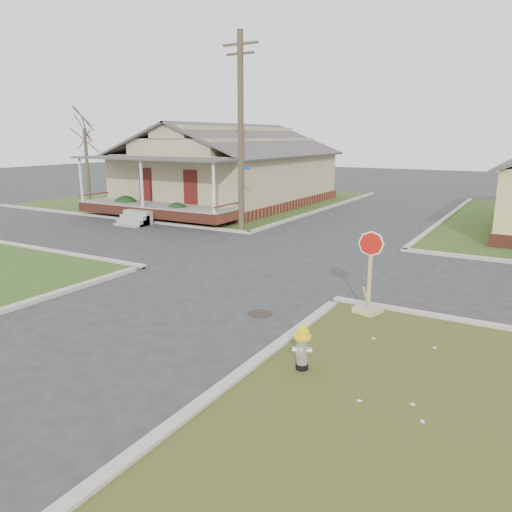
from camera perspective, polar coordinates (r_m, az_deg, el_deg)
The scene contains 11 objects.
ground at distance 14.47m, azimuth -6.15°, elevation -4.48°, with size 120.00×120.00×0.00m, color #2A2A2D.
verge_far_left at distance 36.24m, azimuth -5.94°, elevation 6.46°, with size 19.00×19.00×0.05m, color #284A1A.
curbs at distance 18.57m, azimuth 2.99°, elevation -0.36°, with size 80.00×40.00×0.12m, color #ACA99C, non-canonical shape.
manhole at distance 12.93m, azimuth 0.46°, elevation -6.59°, with size 0.64×0.64×0.01m, color black.
corner_house at distance 33.24m, azimuth -3.14°, elevation 9.78°, with size 10.10×15.50×5.30m.
utility_pole at distance 23.49m, azimuth -1.75°, elevation 14.05°, with size 1.80×0.28×9.00m.
tree_far_left at distance 34.96m, azimuth -18.72°, elevation 9.64°, with size 0.22×0.22×4.90m, color #3F3224.
fire_hydrant at distance 9.78m, azimuth 5.32°, elevation -10.13°, with size 0.34×0.34×0.90m.
stop_sign at distance 13.05m, azimuth 12.74°, elevation -4.40°, with size 0.61×0.59×2.14m.
hedge_left at distance 29.31m, azimuth -14.64°, elevation 5.58°, with size 1.47×1.20×1.12m, color #123215.
hedge_right at distance 26.56m, azimuth -8.97°, elevation 4.98°, with size 1.37×1.13×1.05m, color #123215.
Camera 1 is at (8.22, -11.04, 4.46)m, focal length 35.00 mm.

